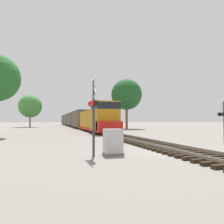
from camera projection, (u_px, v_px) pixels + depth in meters
name	position (u px, v px, depth m)	size (l,w,h in m)	color
ground_plane	(175.00, 151.00, 12.49)	(400.00, 400.00, 0.00)	slate
rail_track_bed	(175.00, 149.00, 12.49)	(2.60, 160.00, 0.31)	black
freight_train	(73.00, 120.00, 64.96)	(3.02, 81.63, 4.17)	#B77A14
crossing_signal_near	(93.00, 107.00, 10.73)	(0.35, 1.00, 3.90)	#333333
crossing_signal_far	(224.00, 116.00, 16.91)	(0.54, 1.01, 3.41)	#333333
relay_cabinet	(113.00, 142.00, 11.06)	(1.02, 0.65, 1.33)	slate
tree_mid_background	(127.00, 95.00, 46.81)	(6.59, 6.59, 10.63)	brown
tree_deep_background	(30.00, 106.00, 57.81)	(6.07, 6.07, 8.60)	brown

